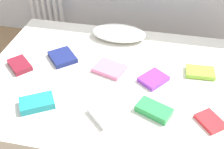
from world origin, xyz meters
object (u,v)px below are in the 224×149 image
object	(u,v)px
radiator	(46,6)
textbook_lime	(200,72)
textbook_green	(154,110)
bed	(111,100)
textbook_white	(103,115)
textbook_purple	(153,79)
textbook_navy	(62,57)
pillow	(119,33)
textbook_red	(210,121)
textbook_teal	(37,103)
textbook_pink	(110,69)
textbook_maroon	(20,65)

from	to	relation	value
radiator	textbook_lime	world-z (taller)	radiator
textbook_green	bed	bearing A→B (deg)	162.59
textbook_green	textbook_white	xyz separation A→B (m)	(-0.32, -0.11, -0.01)
radiator	textbook_green	bearing A→B (deg)	-47.31
textbook_purple	radiator	bearing A→B (deg)	85.72
textbook_navy	textbook_white	distance (m)	0.73
pillow	textbook_red	world-z (taller)	pillow
textbook_teal	textbook_white	distance (m)	0.46
textbook_pink	textbook_lime	distance (m)	0.70
bed	pillow	distance (m)	0.63
textbook_green	textbook_purple	size ratio (longest dim) A/B	1.17
bed	textbook_maroon	distance (m)	0.78
bed	radiator	world-z (taller)	radiator
textbook_green	textbook_maroon	xyz separation A→B (m)	(-1.09, 0.27, -0.01)
textbook_pink	textbook_purple	distance (m)	0.35
bed	textbook_teal	world-z (taller)	textbook_teal
textbook_pink	textbook_red	xyz separation A→B (m)	(0.74, -0.39, -0.00)
textbook_green	textbook_pink	bearing A→B (deg)	158.40
textbook_pink	textbook_purple	size ratio (longest dim) A/B	1.17
radiator	textbook_maroon	size ratio (longest dim) A/B	2.77
radiator	textbook_lime	xyz separation A→B (m)	(1.70, -1.03, 0.11)
textbook_pink	textbook_red	bearing A→B (deg)	-10.35
bed	textbook_white	xyz separation A→B (m)	(0.04, -0.42, 0.27)
textbook_navy	radiator	bearing A→B (deg)	168.04
textbook_purple	textbook_white	bearing A→B (deg)	-176.65
textbook_teal	textbook_maroon	world-z (taller)	textbook_teal
textbook_maroon	textbook_white	xyz separation A→B (m)	(0.77, -0.38, -0.00)
pillow	textbook_lime	distance (m)	0.81
textbook_lime	textbook_green	bearing A→B (deg)	-125.51
pillow	textbook_lime	world-z (taller)	pillow
textbook_pink	textbook_lime	xyz separation A→B (m)	(0.69, 0.10, -0.00)
pillow	textbook_navy	size ratio (longest dim) A/B	2.21
textbook_green	textbook_purple	bearing A→B (deg)	119.19
pillow	textbook_maroon	size ratio (longest dim) A/B	2.37
textbook_maroon	radiator	bearing A→B (deg)	145.87
radiator	textbook_red	xyz separation A→B (m)	(1.75, -1.52, 0.11)
textbook_purple	pillow	bearing A→B (deg)	71.23
textbook_pink	textbook_green	distance (m)	0.54
textbook_pink	textbook_maroon	world-z (taller)	textbook_maroon
pillow	textbook_white	distance (m)	0.98
radiator	textbook_teal	world-z (taller)	radiator
pillow	textbook_navy	world-z (taller)	pillow
textbook_teal	textbook_white	xyz separation A→B (m)	(0.46, -0.01, -0.01)
textbook_red	textbook_lime	world-z (taller)	textbook_lime
textbook_maroon	textbook_purple	size ratio (longest dim) A/B	1.05
textbook_green	textbook_navy	size ratio (longest dim) A/B	1.03
bed	textbook_white	size ratio (longest dim) A/B	10.08
radiator	pillow	xyz separation A→B (m)	(0.99, -0.65, 0.14)
textbook_lime	textbook_navy	bearing A→B (deg)	179.17
textbook_red	textbook_lime	bearing A→B (deg)	147.28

